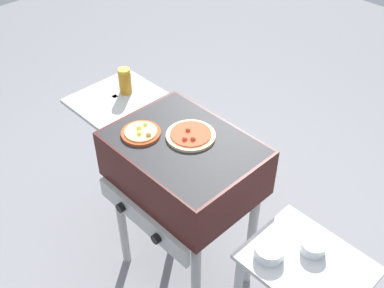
# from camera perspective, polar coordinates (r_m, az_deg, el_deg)

# --- Properties ---
(ground_plane) EXTENTS (8.00, 8.00, 0.00)m
(ground_plane) POSITION_cam_1_polar(r_m,az_deg,el_deg) (2.60, -0.80, -15.23)
(ground_plane) COLOR gray
(grill) EXTENTS (0.96, 0.53, 0.90)m
(grill) POSITION_cam_1_polar(r_m,az_deg,el_deg) (2.03, -1.35, -2.77)
(grill) COLOR #38110F
(grill) RESTS_ON ground_plane
(pizza_pepperoni) EXTENTS (0.21, 0.21, 0.03)m
(pizza_pepperoni) POSITION_cam_1_polar(r_m,az_deg,el_deg) (1.95, -0.17, 1.11)
(pizza_pepperoni) COLOR beige
(pizza_pepperoni) RESTS_ON grill
(pizza_cheese) EXTENTS (0.17, 0.17, 0.03)m
(pizza_cheese) POSITION_cam_1_polar(r_m,az_deg,el_deg) (1.98, -6.33, 1.42)
(pizza_cheese) COLOR #C64723
(pizza_cheese) RESTS_ON grill
(sauce_jar) EXTENTS (0.06, 0.06, 0.13)m
(sauce_jar) POSITION_cam_1_polar(r_m,az_deg,el_deg) (2.22, -8.32, 7.74)
(sauce_jar) COLOR #B77A1E
(sauce_jar) RESTS_ON grill
(topping_bowl_near) EXTENTS (0.11, 0.11, 0.04)m
(topping_bowl_near) POSITION_cam_1_polar(r_m,az_deg,el_deg) (1.76, 9.56, -13.01)
(topping_bowl_near) COLOR silver
(topping_bowl_near) RESTS_ON prep_table
(topping_bowl_far) EXTENTS (0.09, 0.09, 0.04)m
(topping_bowl_far) POSITION_cam_1_polar(r_m,az_deg,el_deg) (1.81, 14.78, -12.22)
(topping_bowl_far) COLOR silver
(topping_bowl_far) RESTS_ON prep_table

